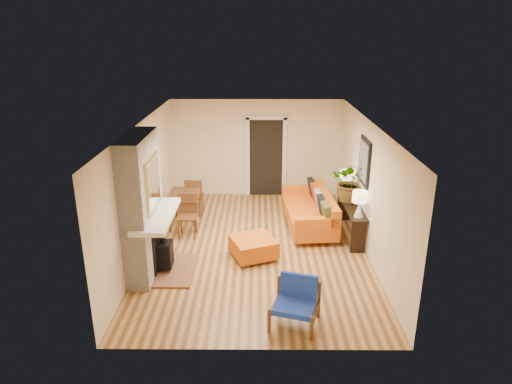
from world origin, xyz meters
TOP-DOWN VIEW (x-y plane):
  - room_shell at (0.60, 2.63)m, footprint 6.50×6.50m
  - fireplace at (-2.00, -1.00)m, footprint 1.09×1.68m
  - sofa at (1.28, 1.08)m, footprint 1.12×2.30m
  - ottoman at (-0.05, -0.45)m, footprint 1.04×1.04m
  - blue_chair at (0.64, -2.56)m, footprint 0.85×0.84m
  - dining_table at (-1.58, 1.18)m, footprint 0.71×1.72m
  - console_table at (2.07, 0.60)m, footprint 0.34×1.85m
  - lamp_near at (2.07, -0.08)m, footprint 0.30×0.30m
  - lamp_far at (2.07, 1.37)m, footprint 0.30×0.30m
  - houseplant at (2.06, 0.80)m, footprint 0.94×0.85m

SIDE VIEW (x-z plane):
  - ottoman at x=-0.05m, z-range 0.03..0.44m
  - sofa at x=1.28m, z-range -0.05..0.83m
  - blue_chair at x=0.64m, z-range 0.03..0.75m
  - console_table at x=2.07m, z-range 0.21..0.94m
  - dining_table at x=-1.58m, z-range 0.14..1.07m
  - lamp_near at x=2.07m, z-range 0.79..1.33m
  - lamp_far at x=2.07m, z-range 0.79..1.33m
  - houseplant at x=2.06m, z-range 0.72..1.64m
  - room_shell at x=0.60m, z-range -2.01..4.49m
  - fireplace at x=-2.00m, z-range -0.06..2.54m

